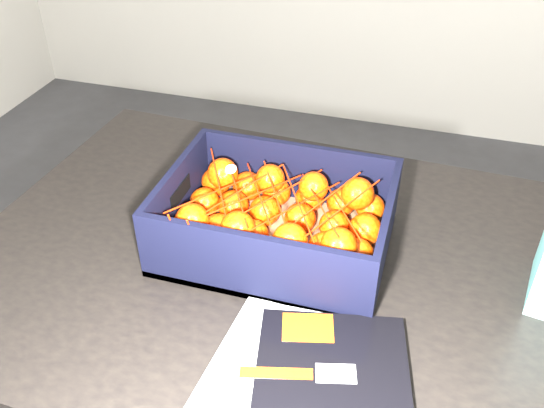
# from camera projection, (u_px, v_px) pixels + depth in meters

# --- Properties ---
(table) EXTENTS (1.24, 0.86, 0.75)m
(table) POSITION_uv_depth(u_px,v_px,m) (309.00, 306.00, 1.07)
(table) COLOR black
(table) RESTS_ON ground
(magazine_stack) EXTENTS (0.32, 0.32, 0.02)m
(magazine_stack) POSITION_uv_depth(u_px,v_px,m) (305.00, 388.00, 0.80)
(magazine_stack) COLOR silver
(magazine_stack) RESTS_ON table
(produce_crate) EXTENTS (0.38, 0.29, 0.13)m
(produce_crate) POSITION_uv_depth(u_px,v_px,m) (277.00, 226.00, 1.03)
(produce_crate) COLOR olive
(produce_crate) RESTS_ON table
(clementine_heap) EXTENTS (0.36, 0.26, 0.10)m
(clementine_heap) POSITION_uv_depth(u_px,v_px,m) (277.00, 222.00, 1.03)
(clementine_heap) COLOR #FF3D05
(clementine_heap) RESTS_ON produce_crate
(mesh_net) EXTENTS (0.32, 0.25, 0.09)m
(mesh_net) POSITION_uv_depth(u_px,v_px,m) (271.00, 200.00, 0.99)
(mesh_net) COLOR #BC2207
(mesh_net) RESTS_ON clementine_heap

